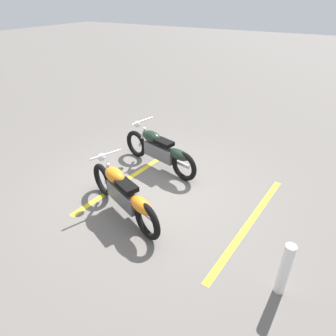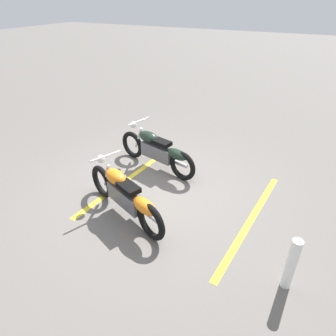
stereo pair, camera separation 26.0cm
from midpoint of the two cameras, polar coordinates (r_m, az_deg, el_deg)
ground_plane at (r=6.18m, az=-2.24°, el=-4.17°), size 60.00×60.00×0.00m
motorcycle_bright_foreground at (r=5.30m, az=-7.08°, el=-5.00°), size 2.11×0.95×1.04m
motorcycle_dark_foreground at (r=6.70m, az=-0.39°, el=3.44°), size 2.19×0.76×1.04m
bollard_post at (r=4.40m, az=23.20°, el=-17.57°), size 0.14×0.14×0.85m
parking_stripe_near at (r=6.59m, az=-6.29°, el=-1.91°), size 0.42×3.20×0.01m
parking_stripe_mid at (r=5.57m, az=16.70°, el=-10.21°), size 0.42×3.20×0.01m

